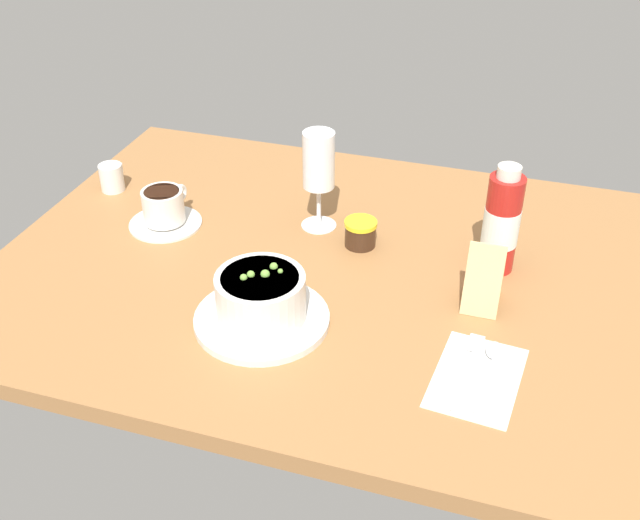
{
  "coord_description": "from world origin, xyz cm",
  "views": [
    {
      "loc": [
        31.68,
        -102.58,
        72.45
      ],
      "look_at": [
        1.06,
        -5.15,
        4.08
      ],
      "focal_mm": 42.73,
      "sensor_mm": 36.0,
      "label": 1
    }
  ],
  "objects_px": {
    "porridge_bowl": "(261,301)",
    "cutlery_setting": "(478,374)",
    "coffee_cup": "(164,210)",
    "wine_glass": "(319,165)",
    "sauce_bottle_red": "(501,223)",
    "menu_card": "(485,274)",
    "jam_jar": "(360,233)",
    "creamer_jug": "(112,177)"
  },
  "relations": [
    {
      "from": "creamer_jug",
      "to": "jam_jar",
      "type": "distance_m",
      "value": 0.52
    },
    {
      "from": "wine_glass",
      "to": "jam_jar",
      "type": "relative_size",
      "value": 3.22
    },
    {
      "from": "coffee_cup",
      "to": "menu_card",
      "type": "distance_m",
      "value": 0.59
    },
    {
      "from": "wine_glass",
      "to": "menu_card",
      "type": "height_order",
      "value": "wine_glass"
    },
    {
      "from": "coffee_cup",
      "to": "jam_jar",
      "type": "bearing_deg",
      "value": 6.25
    },
    {
      "from": "creamer_jug",
      "to": "jam_jar",
      "type": "bearing_deg",
      "value": -5.55
    },
    {
      "from": "creamer_jug",
      "to": "wine_glass",
      "type": "bearing_deg",
      "value": -1.24
    },
    {
      "from": "coffee_cup",
      "to": "creamer_jug",
      "type": "relative_size",
      "value": 2.25
    },
    {
      "from": "jam_jar",
      "to": "menu_card",
      "type": "distance_m",
      "value": 0.25
    },
    {
      "from": "porridge_bowl",
      "to": "coffee_cup",
      "type": "distance_m",
      "value": 0.35
    },
    {
      "from": "cutlery_setting",
      "to": "coffee_cup",
      "type": "distance_m",
      "value": 0.65
    },
    {
      "from": "sauce_bottle_red",
      "to": "coffee_cup",
      "type": "bearing_deg",
      "value": -176.18
    },
    {
      "from": "coffee_cup",
      "to": "menu_card",
      "type": "bearing_deg",
      "value": -6.6
    },
    {
      "from": "wine_glass",
      "to": "menu_card",
      "type": "distance_m",
      "value": 0.35
    },
    {
      "from": "cutlery_setting",
      "to": "menu_card",
      "type": "bearing_deg",
      "value": 96.23
    },
    {
      "from": "creamer_jug",
      "to": "menu_card",
      "type": "relative_size",
      "value": 0.54
    },
    {
      "from": "wine_glass",
      "to": "sauce_bottle_red",
      "type": "height_order",
      "value": "sauce_bottle_red"
    },
    {
      "from": "jam_jar",
      "to": "menu_card",
      "type": "height_order",
      "value": "menu_card"
    },
    {
      "from": "cutlery_setting",
      "to": "jam_jar",
      "type": "distance_m",
      "value": 0.37
    },
    {
      "from": "menu_card",
      "to": "sauce_bottle_red",
      "type": "bearing_deg",
      "value": 85.01
    },
    {
      "from": "creamer_jug",
      "to": "porridge_bowl",
      "type": "bearing_deg",
      "value": -35.32
    },
    {
      "from": "cutlery_setting",
      "to": "creamer_jug",
      "type": "distance_m",
      "value": 0.83
    },
    {
      "from": "sauce_bottle_red",
      "to": "menu_card",
      "type": "bearing_deg",
      "value": -94.99
    },
    {
      "from": "cutlery_setting",
      "to": "creamer_jug",
      "type": "relative_size",
      "value": 3.05
    },
    {
      "from": "cutlery_setting",
      "to": "menu_card",
      "type": "xyz_separation_m",
      "value": [
        -0.02,
        0.17,
        0.05
      ]
    },
    {
      "from": "coffee_cup",
      "to": "jam_jar",
      "type": "distance_m",
      "value": 0.36
    },
    {
      "from": "sauce_bottle_red",
      "to": "menu_card",
      "type": "relative_size",
      "value": 1.72
    },
    {
      "from": "creamer_jug",
      "to": "wine_glass",
      "type": "distance_m",
      "value": 0.44
    },
    {
      "from": "creamer_jug",
      "to": "wine_glass",
      "type": "xyz_separation_m",
      "value": [
        0.43,
        -0.01,
        0.1
      ]
    },
    {
      "from": "porridge_bowl",
      "to": "cutlery_setting",
      "type": "xyz_separation_m",
      "value": [
        0.33,
        -0.02,
        -0.04
      ]
    },
    {
      "from": "coffee_cup",
      "to": "jam_jar",
      "type": "xyz_separation_m",
      "value": [
        0.36,
        0.04,
        -0.01
      ]
    },
    {
      "from": "wine_glass",
      "to": "cutlery_setting",
      "type": "bearing_deg",
      "value": -43.76
    },
    {
      "from": "cutlery_setting",
      "to": "coffee_cup",
      "type": "xyz_separation_m",
      "value": [
        -0.6,
        0.24,
        0.03
      ]
    },
    {
      "from": "coffee_cup",
      "to": "sauce_bottle_red",
      "type": "relative_size",
      "value": 0.7
    },
    {
      "from": "creamer_jug",
      "to": "cutlery_setting",
      "type": "bearing_deg",
      "value": -23.29
    },
    {
      "from": "creamer_jug",
      "to": "sauce_bottle_red",
      "type": "bearing_deg",
      "value": -3.8
    },
    {
      "from": "sauce_bottle_red",
      "to": "menu_card",
      "type": "xyz_separation_m",
      "value": [
        -0.01,
        -0.11,
        -0.03
      ]
    },
    {
      "from": "sauce_bottle_red",
      "to": "menu_card",
      "type": "height_order",
      "value": "sauce_bottle_red"
    },
    {
      "from": "cutlery_setting",
      "to": "sauce_bottle_red",
      "type": "bearing_deg",
      "value": 91.91
    },
    {
      "from": "coffee_cup",
      "to": "menu_card",
      "type": "relative_size",
      "value": 1.2
    },
    {
      "from": "coffee_cup",
      "to": "sauce_bottle_red",
      "type": "distance_m",
      "value": 0.6
    },
    {
      "from": "coffee_cup",
      "to": "sauce_bottle_red",
      "type": "bearing_deg",
      "value": 3.82
    }
  ]
}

